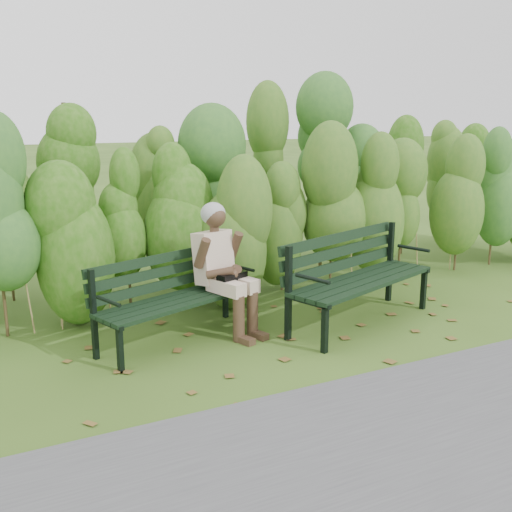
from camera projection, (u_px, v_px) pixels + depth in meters
name	position (u px, v px, depth m)	size (l,w,h in m)	color
ground	(273.00, 343.00, 5.51)	(80.00, 80.00, 0.00)	#355019
footpath	(446.00, 464.00, 3.59)	(60.00, 2.50, 0.01)	#474749
hedge_band	(197.00, 186.00, 6.83)	(11.04, 1.67, 2.42)	#47381E
leaf_litter	(244.00, 354.00, 5.25)	(5.94, 2.21, 0.01)	brown
bench_left	(172.00, 291.00, 5.50)	(1.67, 1.01, 0.79)	black
bench_right	(354.00, 271.00, 5.97)	(1.88, 1.13, 0.90)	black
seated_woman	(223.00, 262.00, 5.67)	(0.58, 0.80, 1.25)	beige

